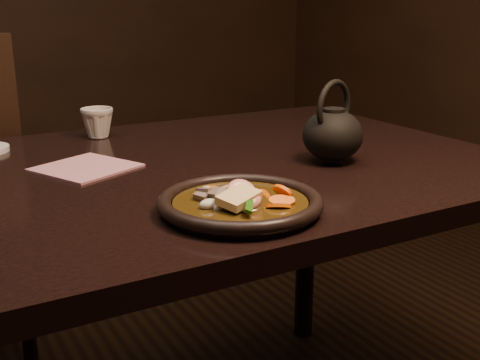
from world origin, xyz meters
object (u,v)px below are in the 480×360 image
table (122,212)px  plate (240,203)px  tea_cup (97,122)px  teapot (333,132)px

table → plate: size_ratio=6.12×
tea_cup → teapot: size_ratio=0.47×
plate → teapot: 0.36m
table → tea_cup: size_ratio=20.60×
table → tea_cup: bearing=79.7°
tea_cup → teapot: teapot is taller
teapot → table: bearing=143.3°
tea_cup → table: bearing=-100.3°
plate → tea_cup: size_ratio=3.37×
table → tea_cup: 0.36m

